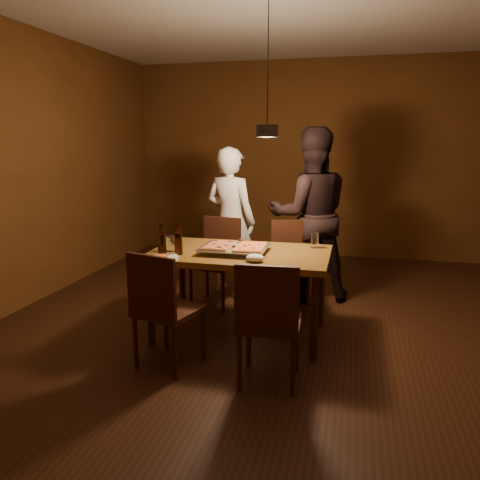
% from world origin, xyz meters
% --- Properties ---
extents(room_shell, '(6.00, 6.00, 6.00)m').
position_xyz_m(room_shell, '(0.00, 0.00, 1.40)').
color(room_shell, '#37190F').
rests_on(room_shell, ground).
extents(dining_table, '(1.50, 0.90, 0.75)m').
position_xyz_m(dining_table, '(-0.19, -0.16, 0.68)').
color(dining_table, brown).
rests_on(dining_table, floor).
extents(chair_far_left, '(0.48, 0.48, 0.49)m').
position_xyz_m(chair_far_left, '(-0.62, 0.61, 0.54)').
color(chair_far_left, '#38190F').
rests_on(chair_far_left, floor).
extents(chair_far_right, '(0.51, 0.51, 0.49)m').
position_xyz_m(chair_far_right, '(0.16, 0.60, 0.54)').
color(chair_far_right, '#38190F').
rests_on(chair_far_right, floor).
extents(chair_near_left, '(0.52, 0.52, 0.49)m').
position_xyz_m(chair_near_left, '(-0.60, -0.91, 0.54)').
color(chair_near_left, '#38190F').
rests_on(chair_near_left, floor).
extents(chair_near_right, '(0.44, 0.44, 0.49)m').
position_xyz_m(chair_near_right, '(0.21, -0.98, 0.54)').
color(chair_near_right, '#38190F').
rests_on(chair_near_right, floor).
extents(pizza_tray, '(0.57, 0.47, 0.05)m').
position_xyz_m(pizza_tray, '(-0.23, -0.20, 0.77)').
color(pizza_tray, silver).
rests_on(pizza_tray, dining_table).
extents(pizza_meat, '(0.25, 0.37, 0.02)m').
position_xyz_m(pizza_meat, '(-0.35, -0.21, 0.81)').
color(pizza_meat, maroon).
rests_on(pizza_meat, pizza_tray).
extents(pizza_cheese, '(0.26, 0.39, 0.02)m').
position_xyz_m(pizza_cheese, '(-0.09, -0.21, 0.81)').
color(pizza_cheese, gold).
rests_on(pizza_cheese, pizza_tray).
extents(spatula, '(0.09, 0.24, 0.04)m').
position_xyz_m(spatula, '(-0.22, -0.17, 0.81)').
color(spatula, silver).
rests_on(spatula, pizza_tray).
extents(beer_bottle_a, '(0.07, 0.07, 0.27)m').
position_xyz_m(beer_bottle_a, '(-0.77, -0.47, 0.88)').
color(beer_bottle_a, black).
rests_on(beer_bottle_a, dining_table).
extents(beer_bottle_b, '(0.07, 0.07, 0.25)m').
position_xyz_m(beer_bottle_b, '(-0.66, -0.38, 0.88)').
color(beer_bottle_b, black).
rests_on(beer_bottle_b, dining_table).
extents(water_glass_left, '(0.08, 0.08, 0.13)m').
position_xyz_m(water_glass_left, '(-0.77, -0.28, 0.81)').
color(water_glass_left, silver).
rests_on(water_glass_left, dining_table).
extents(water_glass_right, '(0.07, 0.07, 0.14)m').
position_xyz_m(water_glass_right, '(0.41, 0.14, 0.82)').
color(water_glass_right, silver).
rests_on(water_glass_right, dining_table).
extents(plate_slice, '(0.27, 0.27, 0.03)m').
position_xyz_m(plate_slice, '(-0.74, -0.54, 0.76)').
color(plate_slice, white).
rests_on(plate_slice, dining_table).
extents(napkin, '(0.14, 0.11, 0.06)m').
position_xyz_m(napkin, '(0.00, -0.47, 0.78)').
color(napkin, white).
rests_on(napkin, dining_table).
extents(diner_white, '(0.67, 0.54, 1.61)m').
position_xyz_m(diner_white, '(-0.58, 1.00, 0.81)').
color(diner_white, white).
rests_on(diner_white, floor).
extents(diner_dark, '(1.05, 0.92, 1.81)m').
position_xyz_m(diner_dark, '(0.28, 0.98, 0.91)').
color(diner_dark, black).
rests_on(diner_dark, floor).
extents(pendant_lamp, '(0.18, 0.18, 1.10)m').
position_xyz_m(pendant_lamp, '(0.00, 0.00, 1.76)').
color(pendant_lamp, black).
rests_on(pendant_lamp, ceiling).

